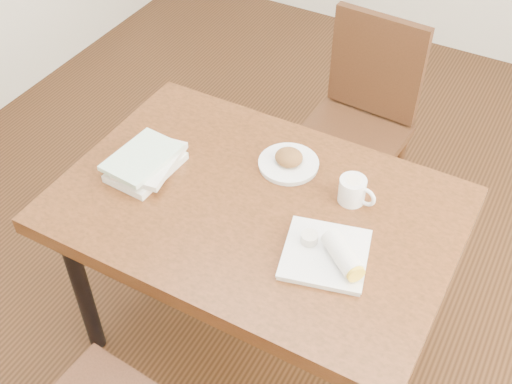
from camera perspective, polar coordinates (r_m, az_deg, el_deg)
The scene contains 7 objects.
ground at distance 2.63m, azimuth -0.00°, elevation -12.71°, with size 4.00×5.00×0.01m, color #472814.
table at distance 2.10m, azimuth -0.00°, elevation -2.54°, with size 1.26×0.86×0.75m.
chair_far at distance 2.76m, azimuth 9.26°, elevation 6.86°, with size 0.45×0.45×0.95m.
plate_scone at distance 2.16m, azimuth 2.92°, elevation 2.73°, with size 0.21×0.21×0.07m.
coffee_mug at distance 2.04m, azimuth 8.65°, elevation 0.16°, with size 0.13×0.09×0.09m.
plate_burrito at distance 1.88m, azimuth 6.65°, elevation -5.50°, with size 0.30×0.30×0.08m.
book_stack at distance 2.17m, azimuth -9.72°, elevation 2.59°, with size 0.21×0.28×0.07m.
Camera 1 is at (0.70, -1.26, 2.19)m, focal length 45.00 mm.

